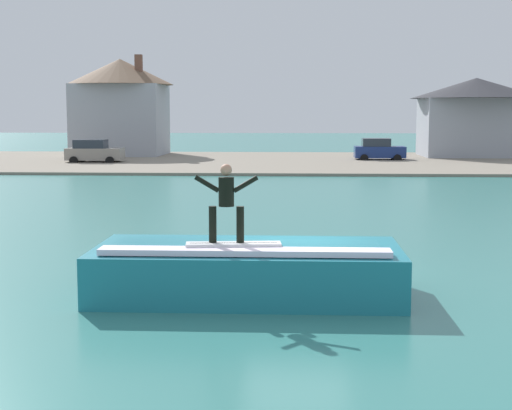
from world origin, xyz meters
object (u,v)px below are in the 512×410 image
Objects in this scene: wave_crest at (247,270)px; house_gabled_white at (476,112)px; surfboard at (233,244)px; house_with_chimney at (121,103)px; car_near_shore at (94,152)px; surfer at (226,199)px; car_far_shore at (379,150)px.

house_gabled_white reaches higher than wave_crest.
surfboard is 0.21× the size of house_with_chimney.
car_near_shore is 0.38× the size of house_gabled_white.
car_near_shore is at bearing 108.23° from surfer.
car_near_shore is (-13.94, 42.34, -1.22)m from surfer.
house_with_chimney is at bearing 179.00° from house_gabled_white.
car_far_shore is at bearing -149.56° from house_gabled_white.
surfer is at bearing -74.93° from house_with_chimney.
surfboard is 0.47× the size of car_near_shore.
house_gabled_white is (16.61, 51.67, 2.73)m from surfboard.
surfer reaches higher than surfboard.
wave_crest is 0.95m from surfboard.
wave_crest is at bearing 55.99° from surfer.
house_gabled_white is at bearing -1.00° from house_with_chimney.
house_gabled_white is (16.36, 51.05, 3.39)m from wave_crest.
car_far_shore reaches higher than surfboard.
house_with_chimney reaches higher than surfboard.
house_with_chimney is 30.82m from house_gabled_white.
house_gabled_white is at bearing 72.18° from surfboard.
house_with_chimney is (-14.20, 52.21, 3.49)m from surfboard.
surfer is 44.59m from car_near_shore.
car_near_shore is (-14.34, 41.76, 0.38)m from wave_crest.
surfer is at bearing 165.46° from surfboard.
surfboard is at bearing -74.79° from house_with_chimney.
wave_crest is 53.73m from house_with_chimney.
wave_crest is 1.75m from surfer.
house_with_chimney is at bearing 90.63° from car_near_shore.
car_near_shore reaches higher than surfboard.
house_with_chimney is at bearing 105.64° from wave_crest.
house_with_chimney reaches higher than car_near_shore.
wave_crest is at bearing -71.05° from car_near_shore.
house_gabled_white reaches higher than car_far_shore.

